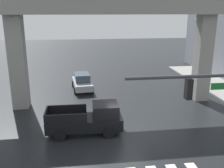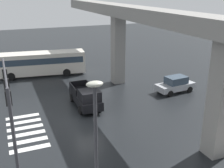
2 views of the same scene
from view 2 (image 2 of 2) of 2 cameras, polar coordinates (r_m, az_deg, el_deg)
ground_plane at (r=23.78m, az=-4.85°, el=-7.38°), size 120.00×120.00×0.00m
crosswalk_stripes at (r=22.96m, az=-17.47°, el=-9.28°), size 6.05×2.80×0.01m
elevated_overpass at (r=24.06m, az=9.30°, el=12.03°), size 48.02×2.51×9.00m
pickup_truck at (r=25.76m, az=-5.40°, el=-2.82°), size 5.12×2.13×2.08m
city_bus at (r=36.23m, az=-14.44°, el=4.40°), size 3.91×11.04×2.99m
sedan_silver at (r=30.34m, az=13.06°, el=-0.07°), size 2.27×4.45×1.72m
traffic_signal_mast at (r=16.86m, az=-20.71°, el=-3.15°), size 8.69×0.32×6.20m
street_lamp_near_corner at (r=11.75m, az=-3.38°, el=-11.89°), size 0.44×0.70×7.24m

